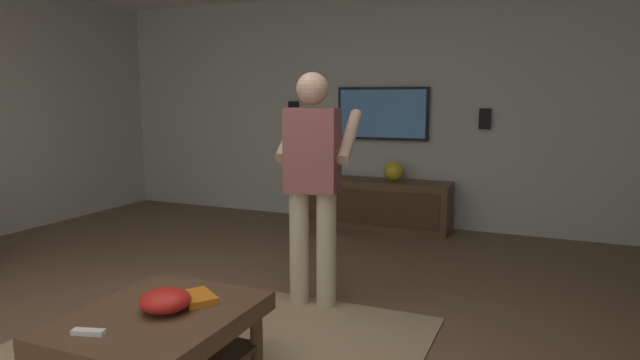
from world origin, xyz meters
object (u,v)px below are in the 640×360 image
Objects in this scene: tv at (382,114)px; book at (197,298)px; wall_speaker_right at (294,110)px; vase_round at (394,171)px; person_standing at (313,176)px; remote_white at (88,332)px; wall_speaker_left at (485,119)px; bowl at (166,301)px; coffee_table at (159,332)px; media_console at (374,204)px.

book is (-3.78, -0.14, -0.87)m from tv.
vase_round is at bearing -99.85° from wall_speaker_right.
vase_round is at bearing -4.90° from person_standing.
wall_speaker_left reaches higher than remote_white.
wall_speaker_right is (4.33, 1.08, 0.91)m from remote_white.
person_standing is at bearing 6.72° from tv.
bowl is at bearing 105.47° from book.
wall_speaker_right is at bearing 87.71° from remote_white.
vase_round reaches higher than bowl.
coffee_table is 3.93× the size of bowl.
media_console is 4.08m from remote_white.
vase_round is (4.10, -0.28, 0.25)m from remote_white.
tv is 3.88m from book.
coffee_table is at bearing -163.33° from wall_speaker_right.
wall_speaker_right reaches higher than bowl.
remote_white is (-0.36, 0.15, -0.05)m from bowl.
book reaches higher than coffee_table.
book is (0.20, -0.09, 0.12)m from coffee_table.
wall_speaker_right is (0.01, 1.14, 0.03)m from tv.
vase_round is at bearing 69.85° from remote_white.
media_console is 7.73× the size of wall_speaker_left.
media_console is 1.58× the size of tv.
coffee_table is 3.78m from vase_round.
vase_round is 1.00× the size of wall_speaker_right.
wall_speaker_left is at bearing 90.66° from tv.
coffee_table is at bearing 0.80° from tv.
vase_round is (0.02, -0.21, 0.39)m from media_console.
bowl is at bearing -162.85° from wall_speaker_right.
tv is 7.16× the size of remote_white.
bowl reaches higher than coffee_table.
person_standing is 7.45× the size of wall_speaker_left.
wall_speaker_left reaches higher than bowl.
vase_round is 1.52m from wall_speaker_right.
wall_speaker_left is (4.33, -1.20, 0.83)m from remote_white.
person_standing is at bearing -64.41° from book.
bowl is at bearing 1.22° from tv.
vase_round is 1.12m from wall_speaker_left.
tv is 4.22× the size of bowl.
media_console is at bearing 1.30° from bowl.
bowl reaches higher than remote_white.
wall_speaker_right is at bearing 21.52° from person_standing.
remote_white is (-0.34, 0.12, 0.12)m from coffee_table.
media_console is 7.73× the size of book.
wall_speaker_left is 1.00× the size of wall_speaker_right.
coffee_table is 3.74m from media_console.
media_console is at bearing -102.54° from wall_speaker_right.
wall_speaker_right is (0.25, 1.14, 1.04)m from media_console.
wall_speaker_left is (3.97, -1.06, 0.79)m from bowl.
vase_round is at bearing 104.23° from wall_speaker_left.
remote_white is at bearing 176.15° from vase_round.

